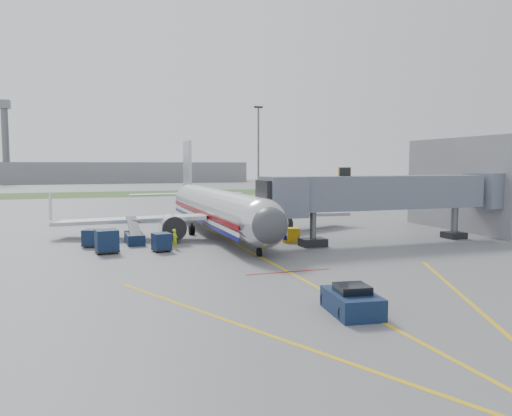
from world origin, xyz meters
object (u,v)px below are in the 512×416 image
object	(u,v)px
pushback_tug	(352,302)
ramp_worker	(175,239)
airliner	(217,208)
belt_loader	(134,237)

from	to	relation	value
pushback_tug	ramp_worker	bearing A→B (deg)	103.37
pushback_tug	airliner	bearing A→B (deg)	88.67
airliner	pushback_tug	distance (m)	28.88
airliner	ramp_worker	size ratio (longest dim) A/B	21.08
airliner	belt_loader	size ratio (longest dim) A/B	7.78
airliner	belt_loader	world-z (taller)	airliner
airliner	belt_loader	xyz separation A→B (m)	(-8.63, -3.62, -2.09)
pushback_tug	ramp_worker	xyz separation A→B (m)	(-4.99, 20.98, 0.26)
airliner	ramp_worker	world-z (taller)	airliner
belt_loader	ramp_worker	distance (m)	5.16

